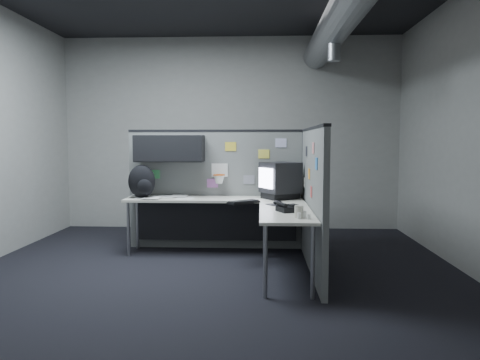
{
  "coord_description": "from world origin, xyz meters",
  "views": [
    {
      "loc": [
        0.52,
        -5.07,
        1.47
      ],
      "look_at": [
        0.27,
        0.35,
        1.02
      ],
      "focal_mm": 35.0,
      "sensor_mm": 36.0,
      "label": 1
    }
  ],
  "objects_px": {
    "keyboard": "(244,202)",
    "backpack": "(142,182)",
    "desk": "(231,210)",
    "phone": "(287,208)",
    "monitor": "(280,180)"
  },
  "relations": [
    {
      "from": "monitor",
      "to": "phone",
      "type": "xyz_separation_m",
      "value": [
        0.03,
        -1.12,
        -0.21
      ]
    },
    {
      "from": "keyboard",
      "to": "backpack",
      "type": "height_order",
      "value": "backpack"
    },
    {
      "from": "monitor",
      "to": "keyboard",
      "type": "distance_m",
      "value": 0.7
    },
    {
      "from": "desk",
      "to": "phone",
      "type": "height_order",
      "value": "phone"
    },
    {
      "from": "backpack",
      "to": "phone",
      "type": "bearing_deg",
      "value": -39.47
    },
    {
      "from": "monitor",
      "to": "keyboard",
      "type": "bearing_deg",
      "value": -118.41
    },
    {
      "from": "monitor",
      "to": "keyboard",
      "type": "height_order",
      "value": "monitor"
    },
    {
      "from": "desk",
      "to": "keyboard",
      "type": "height_order",
      "value": "keyboard"
    },
    {
      "from": "desk",
      "to": "monitor",
      "type": "xyz_separation_m",
      "value": [
        0.62,
        0.26,
        0.36
      ]
    },
    {
      "from": "keyboard",
      "to": "backpack",
      "type": "xyz_separation_m",
      "value": [
        -1.35,
        0.48,
        0.2
      ]
    },
    {
      "from": "monitor",
      "to": "backpack",
      "type": "xyz_separation_m",
      "value": [
        -1.8,
        -0.01,
        -0.03
      ]
    },
    {
      "from": "desk",
      "to": "backpack",
      "type": "height_order",
      "value": "backpack"
    },
    {
      "from": "desk",
      "to": "phone",
      "type": "relative_size",
      "value": 8.57
    },
    {
      "from": "desk",
      "to": "backpack",
      "type": "relative_size",
      "value": 5.3
    },
    {
      "from": "desk",
      "to": "keyboard",
      "type": "xyz_separation_m",
      "value": [
        0.16,
        -0.23,
        0.13
      ]
    }
  ]
}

